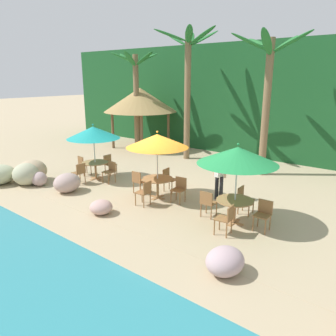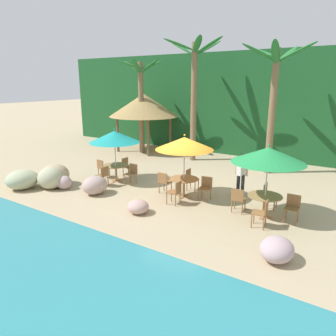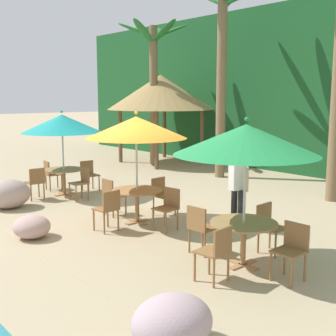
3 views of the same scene
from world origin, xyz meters
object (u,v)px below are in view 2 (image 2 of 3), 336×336
Objects in this scene: dining_table_orange at (184,182)px; chair_orange_seaward at (206,187)px; chair_orange_right at (176,191)px; dining_table_green at (265,199)px; umbrella_teal at (115,137)px; chair_orange_inland at (191,178)px; chair_green_left at (238,198)px; chair_teal_inland at (127,166)px; palm_tree_third at (274,90)px; chair_green_right at (262,212)px; palm_tree_second at (194,81)px; chair_teal_seaward at (132,172)px; umbrella_green at (268,155)px; chair_teal_right at (103,175)px; palapa_hut at (144,105)px; chair_teal_left at (102,167)px; umbrella_orange at (184,143)px; chair_orange_left at (164,181)px; waiter_in_white at (241,172)px; chair_green_inland at (268,194)px; palm_tree_nearest at (141,92)px; dining_table_teal at (116,168)px; chair_green_seaward at (292,206)px.

dining_table_orange is 1.26× the size of chair_orange_seaward.
dining_table_green is at bearing 12.37° from chair_orange_right.
umbrella_teal is at bearing 165.80° from chair_orange_right.
chair_orange_inland is 2.74m from chair_green_left.
chair_orange_right is (-0.68, -1.03, 0.00)m from chair_orange_seaward.
palm_tree_third is at bearing 38.48° from chair_teal_inland.
palm_tree_second is at bearing 132.62° from chair_green_right.
umbrella_green reaches higher than chair_teal_seaward.
chair_teal_right is 4.44m from chair_orange_seaward.
chair_teal_right and chair_orange_right have the same top height.
palapa_hut is at bearing 171.67° from palm_tree_second.
chair_teal_right is at bearing 177.80° from chair_green_right.
palm_tree_second is at bearing 72.17° from chair_teal_left.
dining_table_green is at bearing -3.35° from umbrella_orange.
chair_orange_seaward is 1.00× the size of chair_orange_left.
chair_orange_right and chair_green_right have the same top height.
chair_orange_left is at bearing -47.40° from palapa_hut.
chair_orange_left is 8.73m from palapa_hut.
palm_tree_second reaches higher than chair_green_left.
chair_orange_right is 2.70m from waiter_in_white.
palm_tree_nearest is at bearing 152.47° from chair_green_inland.
chair_orange_seaward is at bearing 170.92° from dining_table_green.
chair_orange_right is (1.00, -0.74, 0.00)m from chair_orange_left.
umbrella_orange is 0.41× the size of palm_tree_third.
palm_tree_third reaches higher than chair_teal_inland.
palm_tree_second is at bearing 115.86° from dining_table_orange.
palm_tree_second is at bearing 175.48° from palm_tree_third.
chair_teal_seaward is 1.00× the size of chair_orange_seaward.
chair_orange_right reaches higher than dining_table_green.
chair_orange_seaward is (0.83, 0.19, -1.58)m from umbrella_orange.
chair_teal_left is at bearing 176.22° from chair_green_left.
chair_green_right is at bearing -35.72° from palapa_hut.
chair_teal_seaward is 1.00× the size of chair_orange_right.
chair_teal_seaward is at bearing -131.17° from palm_tree_third.
palm_tree_second is at bearing 80.73° from umbrella_teal.
chair_teal_right and chair_orange_inland have the same top height.
chair_teal_left is at bearing -70.38° from palm_tree_nearest.
chair_teal_inland is 0.36× the size of umbrella_orange.
chair_teal_inland is at bearing 140.50° from chair_teal_seaward.
dining_table_teal is at bearing 177.59° from dining_table_green.
chair_orange_right is 0.51× the size of waiter_in_white.
palm_tree_second reaches higher than dining_table_green.
palm_tree_nearest reaches higher than chair_orange_seaward.
chair_green_left is 1.74m from waiter_in_white.
palm_tree_second reaches higher than umbrella_orange.
palm_tree_second is at bearing 118.14° from chair_orange_inland.
umbrella_orange is 2.80× the size of chair_orange_left.
chair_green_seaward is 0.51× the size of waiter_in_white.
chair_teal_seaward and chair_teal_right have the same top height.
waiter_in_white is at bearing 124.41° from chair_green_right.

